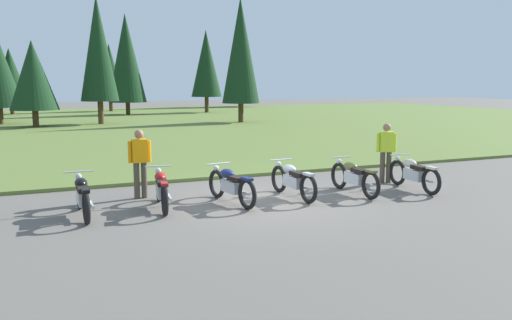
% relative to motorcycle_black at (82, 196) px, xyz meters
% --- Properties ---
extents(ground_plane, '(140.00, 140.00, 0.00)m').
position_rel_motorcycle_black_xyz_m(ground_plane, '(4.12, -0.19, -0.44)').
color(ground_plane, '#605B54').
extents(grass_moorland, '(80.00, 44.00, 0.10)m').
position_rel_motorcycle_black_xyz_m(grass_moorland, '(4.12, 24.85, -0.39)').
color(grass_moorland, '#5B7033').
rests_on(grass_moorland, ground).
extents(forest_treeline, '(40.08, 25.30, 9.01)m').
position_rel_motorcycle_black_xyz_m(forest_treeline, '(2.81, 33.90, 4.10)').
color(forest_treeline, '#47331E').
rests_on(forest_treeline, ground).
extents(motorcycle_black, '(0.62, 2.10, 0.88)m').
position_rel_motorcycle_black_xyz_m(motorcycle_black, '(0.00, 0.00, 0.00)').
color(motorcycle_black, black).
rests_on(motorcycle_black, ground).
extents(motorcycle_red, '(0.62, 2.10, 0.88)m').
position_rel_motorcycle_black_xyz_m(motorcycle_red, '(1.68, 0.06, 0.00)').
color(motorcycle_red, black).
rests_on(motorcycle_red, ground).
extents(motorcycle_navy, '(0.68, 2.09, 0.88)m').
position_rel_motorcycle_black_xyz_m(motorcycle_navy, '(3.27, -0.10, 0.00)').
color(motorcycle_navy, black).
rests_on(motorcycle_navy, ground).
extents(motorcycle_silver, '(0.62, 2.10, 0.88)m').
position_rel_motorcycle_black_xyz_m(motorcycle_silver, '(4.87, -0.11, 0.00)').
color(motorcycle_silver, black).
rests_on(motorcycle_silver, ground).
extents(motorcycle_olive, '(0.62, 2.10, 0.88)m').
position_rel_motorcycle_black_xyz_m(motorcycle_olive, '(6.50, -0.32, 0.00)').
color(motorcycle_olive, black).
rests_on(motorcycle_olive, ground).
extents(motorcycle_cream, '(0.62, 2.10, 0.88)m').
position_rel_motorcycle_black_xyz_m(motorcycle_cream, '(8.20, -0.51, 0.00)').
color(motorcycle_cream, black).
rests_on(motorcycle_cream, ground).
extents(rider_checking_bike, '(0.52, 0.34, 1.67)m').
position_rel_motorcycle_black_xyz_m(rider_checking_bike, '(8.12, 0.56, 0.51)').
color(rider_checking_bike, '#4C4233').
rests_on(rider_checking_bike, ground).
extents(rider_with_back_turned, '(0.55, 0.23, 1.67)m').
position_rel_motorcycle_black_xyz_m(rider_with_back_turned, '(1.44, 1.28, 0.51)').
color(rider_with_back_turned, '#4C4233').
rests_on(rider_with_back_turned, ground).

